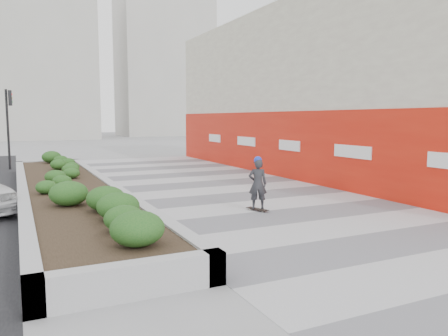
# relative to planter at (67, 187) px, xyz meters

# --- Properties ---
(ground) EXTENTS (160.00, 160.00, 0.00)m
(ground) POSITION_rel_planter_xyz_m (5.50, -7.00, -0.42)
(ground) COLOR gray
(ground) RESTS_ON ground
(walkway) EXTENTS (8.00, 36.00, 0.01)m
(walkway) POSITION_rel_planter_xyz_m (5.50, -4.00, -0.41)
(walkway) COLOR #A8A8AD
(walkway) RESTS_ON ground
(building) EXTENTS (6.04, 24.08, 8.00)m
(building) POSITION_rel_planter_xyz_m (12.48, 1.98, 3.56)
(building) COLOR #BEB1A2
(building) RESTS_ON ground
(planter) EXTENTS (3.00, 18.00, 0.90)m
(planter) POSITION_rel_planter_xyz_m (0.00, 0.00, 0.00)
(planter) COLOR #9E9EA0
(planter) RESTS_ON ground
(traffic_signal_near) EXTENTS (0.33, 0.28, 4.20)m
(traffic_signal_near) POSITION_rel_planter_xyz_m (-1.73, 10.50, 2.34)
(traffic_signal_near) COLOR black
(traffic_signal_near) RESTS_ON ground
(distant_bldg_north_l) EXTENTS (16.00, 12.00, 20.00)m
(distant_bldg_north_l) POSITION_rel_planter_xyz_m (0.50, 48.00, 9.58)
(distant_bldg_north_l) COLOR #ADAAA3
(distant_bldg_north_l) RESTS_ON ground
(distant_bldg_north_r) EXTENTS (14.00, 10.00, 24.00)m
(distant_bldg_north_r) POSITION_rel_planter_xyz_m (20.50, 53.00, 11.58)
(distant_bldg_north_r) COLOR #ADAAA3
(distant_bldg_north_r) RESTS_ON ground
(manhole_cover) EXTENTS (0.44, 0.44, 0.01)m
(manhole_cover) POSITION_rel_planter_xyz_m (6.00, -4.00, -0.42)
(manhole_cover) COLOR #595654
(manhole_cover) RESTS_ON ground
(skateboarder) EXTENTS (0.63, 0.74, 1.61)m
(skateboarder) POSITION_rel_planter_xyz_m (4.79, -4.29, 0.39)
(skateboarder) COLOR beige
(skateboarder) RESTS_ON ground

